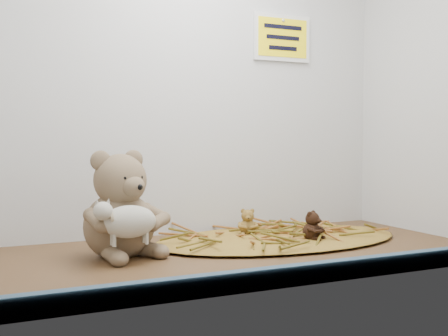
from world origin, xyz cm
name	(u,v)px	position (x,y,z in cm)	size (l,w,h in cm)	color
alcove_shell	(216,57)	(0.00, 9.00, 45.00)	(120.40, 60.20, 90.40)	#483319
front_rail	(302,274)	(0.00, -28.80, 1.80)	(119.28, 2.20, 3.60)	#37566A
straw_bed	(279,238)	(17.83, 9.86, 0.64)	(66.09, 38.38, 1.28)	brown
main_teddy	(119,204)	(-23.68, 7.82, 11.69)	(18.85, 19.90, 23.38)	#867352
toy_lamb	(129,222)	(-23.68, -0.56, 8.82)	(14.68, 8.96, 9.48)	beige
mini_teddy_tan	(248,220)	(12.37, 16.57, 4.63)	(5.40, 5.70, 6.70)	brown
mini_teddy_brown	(312,224)	(23.29, 3.14, 4.84)	(5.74, 6.06, 7.12)	black
wall_sign	(282,38)	(30.00, 29.40, 55.00)	(16.00, 1.20, 11.00)	yellow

